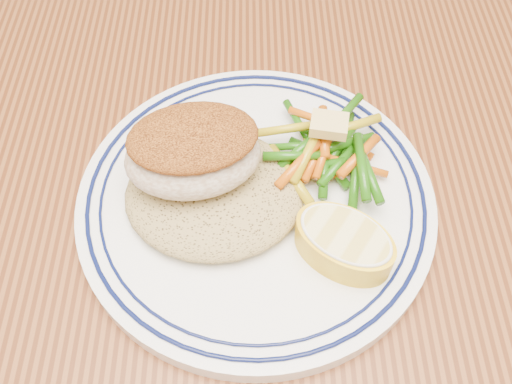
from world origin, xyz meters
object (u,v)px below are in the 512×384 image
object	(u,v)px
lemon_wedge	(344,243)
vegetable_pile	(326,152)
rice_pilaf	(215,191)
plate	(256,200)
dining_table	(226,316)
fish_fillet	(193,152)

from	to	relation	value
lemon_wedge	vegetable_pile	bearing A→B (deg)	94.24
vegetable_pile	rice_pilaf	bearing A→B (deg)	-158.26
plate	dining_table	bearing A→B (deg)	-118.75
fish_fillet	rice_pilaf	bearing A→B (deg)	-41.68
plate	rice_pilaf	distance (m)	0.03
plate	lemon_wedge	bearing A→B (deg)	-39.83
dining_table	fish_fillet	size ratio (longest dim) A/B	14.62
rice_pilaf	vegetable_pile	distance (m)	0.09
fish_fillet	vegetable_pile	bearing A→B (deg)	12.37
rice_pilaf	lemon_wedge	size ratio (longest dim) A/B	1.45
dining_table	fish_fillet	distance (m)	0.16
dining_table	rice_pilaf	world-z (taller)	rice_pilaf
plate	lemon_wedge	xyz separation A→B (m)	(0.06, -0.05, 0.02)
plate	rice_pilaf	bearing A→B (deg)	-173.45
fish_fillet	lemon_wedge	world-z (taller)	fish_fillet
plate	vegetable_pile	size ratio (longest dim) A/B	2.49
fish_fillet	lemon_wedge	xyz separation A→B (m)	(0.10, -0.06, -0.03)
plate	lemon_wedge	world-z (taller)	lemon_wedge
plate	rice_pilaf	world-z (taller)	rice_pilaf
rice_pilaf	vegetable_pile	bearing A→B (deg)	21.74
vegetable_pile	dining_table	bearing A→B (deg)	-135.65
rice_pilaf	lemon_wedge	world-z (taller)	lemon_wedge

